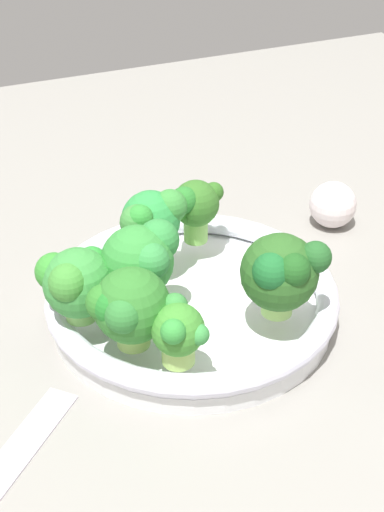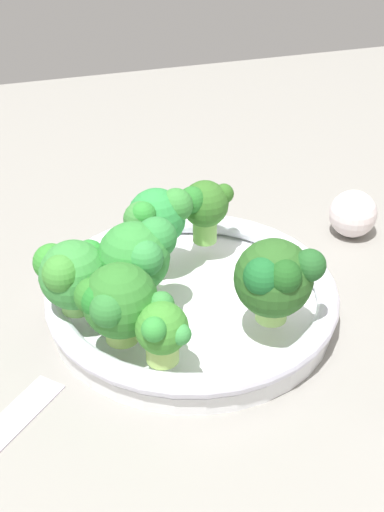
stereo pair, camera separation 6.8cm
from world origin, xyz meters
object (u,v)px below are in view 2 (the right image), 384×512
at_px(bowl, 192,300).
at_px(broccoli_floret_2, 162,329).
at_px(broccoli_floret_3, 115,302).
at_px(broccoli_floret_5, 71,273).
at_px(broccoli_floret_1, 138,256).
at_px(broccoli_floret_4, 156,218).
at_px(garlic_bulb, 353,214).
at_px(broccoli_floret_6, 205,206).
at_px(broccoli_floret_0, 275,278).

bearing_deg(bowl, broccoli_floret_2, -118.76).
relative_size(broccoli_floret_3, broccoli_floret_5, 1.06).
bearing_deg(broccoli_floret_1, broccoli_floret_2, -89.97).
xyz_separation_m(broccoli_floret_4, garlic_bulb, (0.23, 0.04, -0.06)).
height_order(broccoli_floret_5, broccoli_floret_6, broccoli_floret_5).
relative_size(bowl, broccoli_floret_0, 3.58).
xyz_separation_m(broccoli_floret_2, garlic_bulb, (0.26, 0.18, -0.04)).
bearing_deg(bowl, broccoli_floret_4, 112.71).
height_order(broccoli_floret_3, broccoli_floret_6, broccoli_floret_3).
bearing_deg(broccoli_floret_2, broccoli_floret_1, 90.03).
height_order(broccoli_floret_1, broccoli_floret_4, broccoli_floret_1).
height_order(broccoli_floret_1, garlic_bulb, broccoli_floret_1).
height_order(broccoli_floret_2, broccoli_floret_3, broccoli_floret_3).
distance_m(broccoli_floret_1, broccoli_floret_4, 0.07).
bearing_deg(bowl, broccoli_floret_1, -166.97).
bearing_deg(broccoli_floret_1, broccoli_floret_6, 43.29).
bearing_deg(broccoli_floret_4, broccoli_floret_1, -117.22).
distance_m(broccoli_floret_3, broccoli_floret_6, 0.17).
xyz_separation_m(broccoli_floret_1, broccoli_floret_5, (-0.06, 0.00, -0.01)).
bearing_deg(broccoli_floret_3, bowl, 36.66).
height_order(broccoli_floret_0, broccoli_floret_1, broccoli_floret_1).
relative_size(broccoli_floret_1, broccoli_floret_6, 1.20).
bearing_deg(garlic_bulb, broccoli_floret_1, -158.25).
bearing_deg(broccoli_floret_1, broccoli_floret_0, -30.04).
height_order(broccoli_floret_3, garlic_bulb, broccoli_floret_3).
height_order(broccoli_floret_2, garlic_bulb, broccoli_floret_2).
xyz_separation_m(broccoli_floret_4, broccoli_floret_5, (-0.09, -0.06, -0.01)).
bearing_deg(broccoli_floret_4, broccoli_floret_0, -59.32).
height_order(broccoli_floret_3, broccoli_floret_5, broccoli_floret_3).
height_order(broccoli_floret_0, broccoli_floret_3, broccoli_floret_0).
relative_size(bowl, broccoli_floret_4, 3.75).
bearing_deg(garlic_bulb, broccoli_floret_0, -134.11).
bearing_deg(broccoli_floret_1, broccoli_floret_5, 175.24).
xyz_separation_m(bowl, broccoli_floret_6, (0.03, 0.07, 0.06)).
xyz_separation_m(broccoli_floret_1, broccoli_floret_4, (0.03, 0.06, -0.00)).
xyz_separation_m(broccoli_floret_1, broccoli_floret_2, (0.00, -0.08, -0.02)).
distance_m(broccoli_floret_4, garlic_bulb, 0.24).
bearing_deg(broccoli_floret_2, broccoli_floret_4, 77.68).
bearing_deg(broccoli_floret_0, bowl, 125.49).
distance_m(broccoli_floret_0, broccoli_floret_6, 0.14).
height_order(bowl, broccoli_floret_5, broccoli_floret_5).
bearing_deg(bowl, broccoli_floret_3, -143.34).
relative_size(broccoli_floret_2, broccoli_floret_3, 0.76).
height_order(broccoli_floret_2, broccoli_floret_6, broccoli_floret_6).
xyz_separation_m(broccoli_floret_1, garlic_bulb, (0.26, 0.10, -0.06)).
relative_size(broccoli_floret_0, garlic_bulb, 1.45).
bearing_deg(garlic_bulb, broccoli_floret_2, -144.47).
distance_m(broccoli_floret_2, broccoli_floret_4, 0.15).
bearing_deg(broccoli_floret_4, bowl, -67.29).
bearing_deg(broccoli_floret_3, broccoli_floret_4, 60.84).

